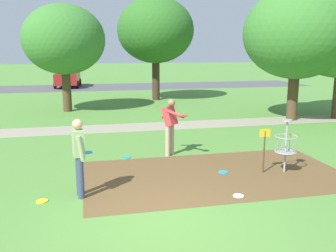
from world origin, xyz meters
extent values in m
plane|color=#518438|center=(0.00, 0.00, 0.00)|extent=(160.00, 160.00, 0.00)
cube|color=brown|center=(1.80, 2.32, 0.00)|extent=(6.58, 3.63, 0.01)
cylinder|color=#9E9EA3|center=(3.61, 2.10, 0.68)|extent=(0.05, 0.05, 1.35)
cylinder|color=#9E9EA3|center=(3.61, 2.10, 1.37)|extent=(0.24, 0.24, 0.04)
torus|color=#9E9EA3|center=(3.61, 2.10, 0.95)|extent=(0.58, 0.58, 0.02)
torus|color=#9E9EA3|center=(3.61, 2.10, 0.55)|extent=(0.55, 0.55, 0.03)
cylinder|color=#9E9EA3|center=(3.61, 2.10, 0.53)|extent=(0.48, 0.48, 0.02)
cylinder|color=gray|center=(3.85, 2.10, 0.75)|extent=(0.01, 0.01, 0.40)
cylinder|color=gray|center=(3.80, 2.24, 0.75)|extent=(0.01, 0.01, 0.40)
cylinder|color=gray|center=(3.68, 2.33, 0.75)|extent=(0.01, 0.01, 0.40)
cylinder|color=gray|center=(3.54, 2.33, 0.75)|extent=(0.01, 0.01, 0.40)
cylinder|color=gray|center=(3.42, 2.24, 0.75)|extent=(0.01, 0.01, 0.40)
cylinder|color=gray|center=(3.37, 2.10, 0.75)|extent=(0.01, 0.01, 0.40)
cylinder|color=gray|center=(3.42, 1.96, 0.75)|extent=(0.01, 0.01, 0.40)
cylinder|color=gray|center=(3.54, 1.88, 0.75)|extent=(0.01, 0.01, 0.40)
cylinder|color=gray|center=(3.68, 1.88, 0.75)|extent=(0.01, 0.01, 0.40)
cylinder|color=gray|center=(3.80, 1.96, 0.75)|extent=(0.01, 0.01, 0.40)
cylinder|color=#4C3823|center=(3.06, 2.20, 0.55)|extent=(0.04, 0.04, 1.10)
cube|color=gold|center=(3.06, 2.20, 1.05)|extent=(0.28, 0.03, 0.20)
cylinder|color=tan|center=(1.14, 4.36, 0.46)|extent=(0.14, 0.14, 0.92)
cylinder|color=tan|center=(0.98, 4.21, 0.46)|extent=(0.14, 0.14, 0.92)
cube|color=#D1383D|center=(1.06, 4.29, 1.20)|extent=(0.52, 0.53, 0.60)
sphere|color=#9E7051|center=(1.10, 4.24, 1.60)|extent=(0.22, 0.22, 0.22)
cylinder|color=#D1383D|center=(1.15, 3.96, 1.32)|extent=(0.47, 0.49, 0.21)
cylinder|color=red|center=(1.34, 3.75, 1.29)|extent=(0.22, 0.22, 0.02)
cylinder|color=#D1383D|center=(1.05, 4.53, 1.25)|extent=(0.39, 0.41, 0.37)
cylinder|color=#384260|center=(-1.55, 1.72, 0.46)|extent=(0.14, 0.14, 0.92)
cylinder|color=#384260|center=(-1.52, 1.50, 0.46)|extent=(0.14, 0.14, 0.92)
cube|color=#93A875|center=(-1.54, 1.61, 1.20)|extent=(0.27, 0.39, 0.56)
sphere|color=tan|center=(-1.54, 1.61, 1.60)|extent=(0.22, 0.22, 0.22)
cylinder|color=#93A875|center=(-1.55, 1.80, 1.12)|extent=(0.18, 0.11, 0.55)
cylinder|color=#93A875|center=(-1.49, 1.42, 1.12)|extent=(0.18, 0.11, 0.55)
cylinder|color=#1E93DB|center=(-1.36, 1.63, 0.97)|extent=(0.22, 0.22, 0.02)
cylinder|color=white|center=(1.80, 0.86, 0.01)|extent=(0.24, 0.24, 0.02)
cylinder|color=#1E93DB|center=(-0.24, 4.29, 0.01)|extent=(0.23, 0.23, 0.02)
cylinder|color=#1E93DB|center=(2.05, 2.42, 0.01)|extent=(0.25, 0.25, 0.02)
cylinder|color=gold|center=(-2.33, 1.50, 0.01)|extent=(0.24, 0.24, 0.02)
cylinder|color=#4C3823|center=(-2.27, 13.28, 1.04)|extent=(0.44, 0.44, 2.09)
ellipsoid|color=#38752D|center=(-2.27, 13.28, 3.61)|extent=(4.07, 4.07, 3.46)
cylinder|color=#422D1E|center=(2.99, 16.58, 1.26)|extent=(0.47, 0.47, 2.52)
ellipsoid|color=#2D6623|center=(2.99, 16.58, 4.27)|extent=(4.67, 4.67, 3.97)
cylinder|color=#4C3823|center=(7.71, 8.64, 1.04)|extent=(0.47, 0.47, 2.07)
ellipsoid|color=#38752D|center=(7.71, 8.64, 3.81)|extent=(4.64, 4.64, 3.94)
cube|color=#4C4C51|center=(0.00, 25.44, 0.00)|extent=(36.00, 6.00, 0.01)
cube|color=maroon|center=(-2.75, 26.20, 0.75)|extent=(2.05, 4.30, 0.90)
cube|color=#2D333D|center=(-2.75, 26.20, 1.52)|extent=(1.71, 2.27, 0.64)
cylinder|color=black|center=(-3.58, 27.56, 0.30)|extent=(0.22, 0.61, 0.60)
cylinder|color=black|center=(-1.78, 27.45, 0.30)|extent=(0.22, 0.61, 0.60)
cylinder|color=black|center=(-3.73, 24.96, 0.30)|extent=(0.22, 0.61, 0.60)
cylinder|color=black|center=(-1.93, 24.85, 0.30)|extent=(0.22, 0.61, 0.60)
cube|color=gray|center=(0.00, 8.57, 0.00)|extent=(40.00, 1.63, 0.00)
camera|label=1|loc=(-1.34, -6.13, 3.13)|focal=39.37mm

